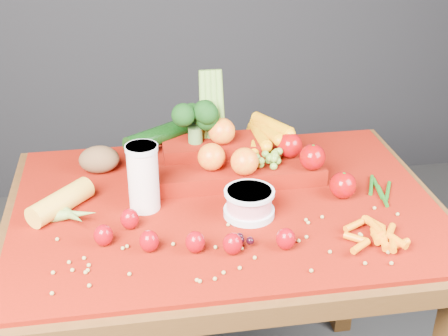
{
  "coord_description": "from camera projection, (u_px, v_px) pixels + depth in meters",
  "views": [
    {
      "loc": [
        -0.22,
        -1.34,
        1.56
      ],
      "look_at": [
        0.0,
        0.02,
        0.85
      ],
      "focal_mm": 50.0,
      "sensor_mm": 36.0,
      "label": 1
    }
  ],
  "objects": [
    {
      "name": "produce_mound",
      "position": [
        229.0,
        154.0,
        1.69
      ],
      "size": [
        0.58,
        0.38,
        0.27
      ],
      "color": "#730B03",
      "rests_on": "red_cloth"
    },
    {
      "name": "strawberry_scatter",
      "position": [
        182.0,
        236.0,
        1.39
      ],
      "size": [
        0.44,
        0.18,
        0.05
      ],
      "color": "maroon",
      "rests_on": "red_cloth"
    },
    {
      "name": "yogurt_bowl",
      "position": [
        249.0,
        202.0,
        1.5
      ],
      "size": [
        0.12,
        0.12,
        0.07
      ],
      "rotation": [
        0.0,
        0.0,
        0.14
      ],
      "color": "silver",
      "rests_on": "red_cloth"
    },
    {
      "name": "table",
      "position": [
        225.0,
        238.0,
        1.62
      ],
      "size": [
        1.1,
        0.8,
        0.75
      ],
      "color": "#3C240D",
      "rests_on": "ground"
    },
    {
      "name": "corn_ear",
      "position": [
        67.0,
        211.0,
        1.49
      ],
      "size": [
        0.25,
        0.26,
        0.06
      ],
      "rotation": [
        0.0,
        0.0,
        0.85
      ],
      "color": "yellow",
      "rests_on": "red_cloth"
    },
    {
      "name": "milk_glass",
      "position": [
        143.0,
        175.0,
        1.51
      ],
      "size": [
        0.08,
        0.08,
        0.17
      ],
      "rotation": [
        0.0,
        0.0,
        0.2
      ],
      "color": "silver",
      "rests_on": "red_cloth"
    },
    {
      "name": "red_cloth",
      "position": [
        225.0,
        205.0,
        1.57
      ],
      "size": [
        1.05,
        0.75,
        0.01
      ],
      "primitive_type": "cube",
      "color": "#730B03",
      "rests_on": "table"
    },
    {
      "name": "potato",
      "position": [
        99.0,
        159.0,
        1.7
      ],
      "size": [
        0.11,
        0.08,
        0.08
      ],
      "primitive_type": "ellipsoid",
      "color": "brown",
      "rests_on": "red_cloth"
    },
    {
      "name": "baby_carrot_pile",
      "position": [
        371.0,
        233.0,
        1.42
      ],
      "size": [
        0.18,
        0.17,
        0.03
      ],
      "primitive_type": null,
      "color": "orange",
      "rests_on": "red_cloth"
    },
    {
      "name": "green_bean_pile",
      "position": [
        381.0,
        190.0,
        1.62
      ],
      "size": [
        0.14,
        0.12,
        0.01
      ],
      "primitive_type": null,
      "color": "#145012",
      "rests_on": "red_cloth"
    },
    {
      "name": "dark_grape_cluster",
      "position": [
        240.0,
        241.0,
        1.39
      ],
      "size": [
        0.06,
        0.05,
        0.03
      ],
      "primitive_type": null,
      "color": "black",
      "rests_on": "red_cloth"
    },
    {
      "name": "soybean_scatter",
      "position": [
        240.0,
        246.0,
        1.39
      ],
      "size": [
        0.84,
        0.24,
        0.01
      ],
      "primitive_type": null,
      "color": "#A49046",
      "rests_on": "red_cloth"
    }
  ]
}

